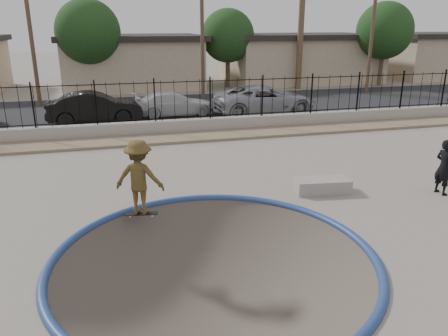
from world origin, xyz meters
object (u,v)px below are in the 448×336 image
skater (139,181)px  videographer (444,167)px  car_c (174,104)px  car_b (95,107)px  skateboard (142,214)px  concrete_ledge (322,185)px  car_d (265,100)px

skater → videographer: skater is taller
skater → car_c: size_ratio=0.45×
skater → videographer: bearing=-163.4°
car_b → car_c: car_b is taller
videographer → car_c: 14.42m
skateboard → concrete_ledge: (5.33, 0.39, 0.14)m
videographer → car_b: (-9.98, 12.40, -0.03)m
car_b → skater: bearing=-174.6°
videographer → car_c: bearing=16.0°
skateboard → videographer: bearing=4.9°
skateboard → car_b: 11.89m
car_d → skateboard: bearing=145.0°
car_c → car_d: car_d is taller
concrete_ledge → car_c: (-2.62, 12.14, 0.46)m
concrete_ledge → car_d: size_ratio=0.29×
car_d → car_b: bearing=87.8°
car_c → car_b: bearing=96.1°
videographer → car_b: videographer is taller
skater → car_c: 12.82m
concrete_ledge → car_c: 12.43m
videographer → concrete_ledge: size_ratio=1.02×
skateboard → videographer: size_ratio=0.52×
videographer → concrete_ledge: videographer is taller
skateboard → car_b: car_b is taller
videographer → concrete_ledge: bearing=64.9°
car_d → car_c: bearing=79.3°
skater → car_d: skater is taller
videographer → car_b: 15.92m
skateboard → car_b: bearing=105.4°
skater → concrete_ledge: skater is taller
skater → videographer: (8.64, -0.61, -0.15)m
videographer → car_b: size_ratio=0.36×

